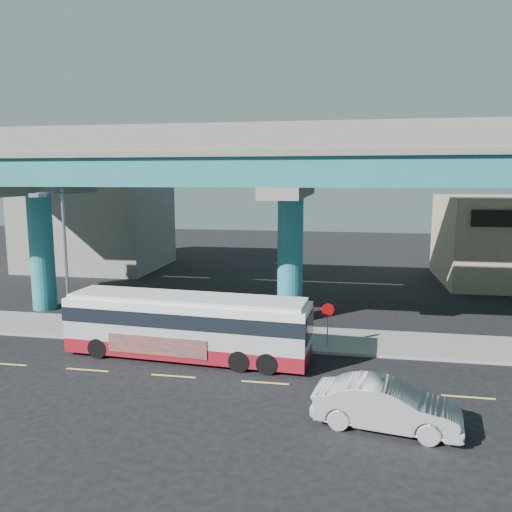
% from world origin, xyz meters
% --- Properties ---
extents(ground, '(120.00, 120.00, 0.00)m').
position_xyz_m(ground, '(0.00, 0.00, 0.00)').
color(ground, black).
rests_on(ground, ground).
extents(sidewalk, '(70.00, 4.00, 0.15)m').
position_xyz_m(sidewalk, '(0.00, 5.50, 0.07)').
color(sidewalk, gray).
rests_on(sidewalk, ground).
extents(lane_markings, '(58.00, 0.12, 0.01)m').
position_xyz_m(lane_markings, '(-0.00, -0.30, 0.01)').
color(lane_markings, '#D8C64C').
rests_on(lane_markings, ground).
extents(viaduct, '(52.00, 12.40, 11.70)m').
position_xyz_m(viaduct, '(-0.00, 9.11, 9.14)').
color(viaduct, '#1F5E77').
rests_on(viaduct, ground).
extents(building_concrete, '(12.00, 10.00, 9.00)m').
position_xyz_m(building_concrete, '(-20.00, 24.00, 4.50)').
color(building_concrete, gray).
rests_on(building_concrete, ground).
extents(transit_bus, '(11.82, 3.35, 2.99)m').
position_xyz_m(transit_bus, '(-4.10, 2.02, 1.64)').
color(transit_bus, maroon).
rests_on(transit_bus, ground).
extents(sedan, '(3.35, 5.48, 1.62)m').
position_xyz_m(sedan, '(4.63, -3.30, 0.81)').
color(sedan, '#A6A5AA').
rests_on(sedan, ground).
extents(parked_car, '(1.81, 4.20, 1.41)m').
position_xyz_m(parked_car, '(-9.68, 5.67, 0.86)').
color(parked_car, '#313237').
rests_on(parked_car, sidewalk).
extents(street_lamp, '(0.50, 2.52, 7.73)m').
position_xyz_m(street_lamp, '(-11.32, 3.44, 5.17)').
color(street_lamp, gray).
rests_on(street_lamp, sidewalk).
extents(stop_sign, '(0.64, 0.26, 2.24)m').
position_xyz_m(stop_sign, '(2.39, 4.18, 1.74)').
color(stop_sign, gray).
rests_on(stop_sign, sidewalk).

